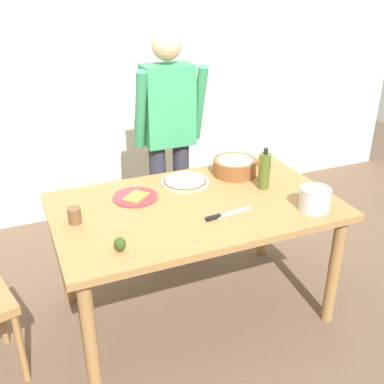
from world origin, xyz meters
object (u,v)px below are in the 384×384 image
pizza_raw_on_board (185,182)px  avocado (120,244)px  plate_with_slice (135,197)px  cup_orange (263,160)px  dining_table (195,217)px  popcorn_bowl (235,165)px  person_cook (169,132)px  chef_knife (223,215)px  cup_small_brown (75,215)px  olive_oil_bottle (264,171)px  steel_pot (315,199)px

pizza_raw_on_board → avocado: (-0.57, -0.59, 0.03)m
plate_with_slice → cup_orange: size_ratio=3.06×
dining_table → popcorn_bowl: popcorn_bowl is taller
person_cook → pizza_raw_on_board: (-0.07, -0.48, -0.17)m
person_cook → chef_knife: person_cook is taller
cup_small_brown → cup_orange: bearing=12.2°
olive_oil_bottle → chef_knife: bearing=-149.3°
cup_small_brown → popcorn_bowl: bearing=12.8°
pizza_raw_on_board → olive_oil_bottle: (0.41, -0.25, 0.10)m
plate_with_slice → chef_knife: bearing=-46.0°
olive_oil_bottle → pizza_raw_on_board: bearing=149.2°
cup_small_brown → avocado: 0.38m
dining_table → pizza_raw_on_board: size_ratio=5.27×
pizza_raw_on_board → popcorn_bowl: popcorn_bowl is taller
cup_orange → avocado: (-1.15, -0.63, -0.01)m
popcorn_bowl → dining_table: bearing=-144.3°
steel_pot → cup_small_brown: steel_pot is taller
pizza_raw_on_board → chef_knife: (0.03, -0.48, -0.00)m
person_cook → chef_knife: size_ratio=5.57×
popcorn_bowl → cup_small_brown: bearing=-167.2°
avocado → cup_orange: bearing=28.7°
person_cook → plate_with_slice: person_cook is taller
cup_orange → avocado: cup_orange is taller
plate_with_slice → olive_oil_bottle: size_ratio=1.02×
person_cook → chef_knife: (-0.04, -0.95, -0.17)m
dining_table → plate_with_slice: (-0.30, 0.19, 0.10)m
plate_with_slice → cup_small_brown: cup_small_brown is taller
popcorn_bowl → plate_with_slice: bearing=-172.6°
dining_table → cup_small_brown: bearing=176.3°
plate_with_slice → avocado: 0.55m
pizza_raw_on_board → popcorn_bowl: 0.35m
dining_table → cup_small_brown: cup_small_brown is taller
popcorn_bowl → steel_pot: 0.63m
dining_table → avocado: (-0.52, -0.31, 0.13)m
dining_table → person_cook: person_cook is taller
olive_oil_bottle → avocado: bearing=-160.9°
olive_oil_bottle → dining_table: bearing=-175.9°
olive_oil_bottle → cup_orange: (0.17, 0.29, -0.07)m
steel_pot → cup_small_brown: bearing=163.8°
pizza_raw_on_board → olive_oil_bottle: bearing=-30.8°
pizza_raw_on_board → steel_pot: steel_pot is taller
person_cook → cup_orange: (0.52, -0.43, -0.14)m
plate_with_slice → chef_knife: plate_with_slice is taller
cup_orange → popcorn_bowl: bearing=-170.5°
plate_with_slice → avocado: size_ratio=3.71×
popcorn_bowl → cup_small_brown: (-1.07, -0.24, -0.02)m
person_cook → pizza_raw_on_board: person_cook is taller
person_cook → cup_orange: bearing=-39.8°
dining_table → avocado: avocado is taller
person_cook → cup_orange: 0.69m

